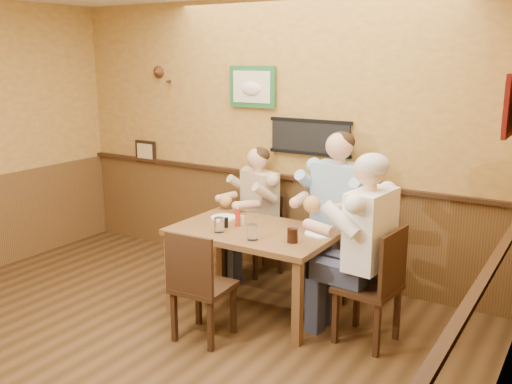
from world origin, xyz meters
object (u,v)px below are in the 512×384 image
at_px(diner_white_elder, 369,260).
at_px(chair_back_left, 259,234).
at_px(dining_table, 254,239).
at_px(chair_back_right, 338,245).
at_px(chair_near_side, 204,284).
at_px(hot_sauce_bottle, 238,216).
at_px(pepper_shaker, 226,223).
at_px(diner_blue_polo, 338,223).
at_px(water_glass_mid, 253,232).
at_px(diner_tan_shirt, 260,218).
at_px(water_glass_left, 219,225).
at_px(salt_shaker, 242,220).
at_px(chair_right_end, 368,285).
at_px(cola_tumbler, 293,235).

bearing_deg(diner_white_elder, chair_back_left, -113.20).
height_order(dining_table, chair_back_right, chair_back_right).
relative_size(chair_back_left, chair_near_side, 0.91).
bearing_deg(chair_near_side, hot_sauce_bottle, -83.42).
bearing_deg(chair_back_left, dining_table, -36.93).
relative_size(chair_back_right, pepper_shaker, 10.84).
relative_size(diner_blue_polo, water_glass_mid, 10.68).
distance_m(chair_near_side, water_glass_mid, 0.58).
distance_m(diner_tan_shirt, diner_white_elder, 1.72).
xyz_separation_m(water_glass_left, hot_sauce_bottle, (0.03, 0.24, 0.03)).
xyz_separation_m(chair_back_right, diner_blue_polo, (0.00, 0.00, 0.21)).
bearing_deg(salt_shaker, chair_near_side, -81.95).
height_order(chair_near_side, salt_shaker, chair_near_side).
bearing_deg(diner_blue_polo, dining_table, -118.83).
relative_size(hot_sauce_bottle, pepper_shaker, 1.99).
relative_size(chair_back_left, salt_shaker, 10.07).
xyz_separation_m(chair_near_side, pepper_shaker, (-0.17, 0.58, 0.34)).
relative_size(dining_table, diner_white_elder, 1.02).
height_order(chair_back_right, diner_tan_shirt, diner_tan_shirt).
height_order(chair_back_right, water_glass_mid, chair_back_right).
relative_size(dining_table, diner_blue_polo, 1.00).
xyz_separation_m(chair_near_side, diner_white_elder, (1.14, 0.62, 0.22)).
bearing_deg(chair_right_end, diner_tan_shirt, -113.20).
relative_size(chair_right_end, water_glass_mid, 7.28).
xyz_separation_m(chair_back_left, diner_blue_polo, (0.92, -0.08, 0.28)).
height_order(chair_back_right, cola_tumbler, chair_back_right).
bearing_deg(chair_right_end, salt_shaker, -88.81).
height_order(chair_right_end, chair_near_side, chair_right_end).
bearing_deg(water_glass_left, salt_shaker, 80.67).
bearing_deg(water_glass_mid, water_glass_left, 175.51).
relative_size(chair_right_end, diner_blue_polo, 0.68).
bearing_deg(water_glass_left, chair_near_side, -70.88).
height_order(chair_back_left, cola_tumbler, cola_tumbler).
bearing_deg(dining_table, cola_tumbler, -17.92).
xyz_separation_m(chair_right_end, hot_sauce_bottle, (-1.25, 0.05, 0.36)).
xyz_separation_m(chair_near_side, water_glass_mid, (0.21, 0.40, 0.36)).
xyz_separation_m(dining_table, chair_near_side, (-0.06, -0.67, -0.20)).
bearing_deg(cola_tumbler, salt_shaker, 161.83).
bearing_deg(pepper_shaker, diner_blue_polo, 47.62).
distance_m(diner_tan_shirt, pepper_shaker, 0.92).
bearing_deg(chair_back_left, diner_tan_shirt, 0.00).
bearing_deg(water_glass_left, chair_back_right, 53.33).
bearing_deg(chair_back_left, pepper_shaker, -53.03).
bearing_deg(water_glass_mid, hot_sauce_bottle, 140.61).
distance_m(dining_table, pepper_shaker, 0.29).
bearing_deg(chair_right_end, diner_blue_polo, -136.19).
xyz_separation_m(chair_back_left, chair_near_side, (0.36, -1.46, 0.04)).
bearing_deg(hot_sauce_bottle, pepper_shaker, -122.52).
height_order(water_glass_left, cola_tumbler, water_glass_left).
height_order(chair_right_end, salt_shaker, chair_right_end).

